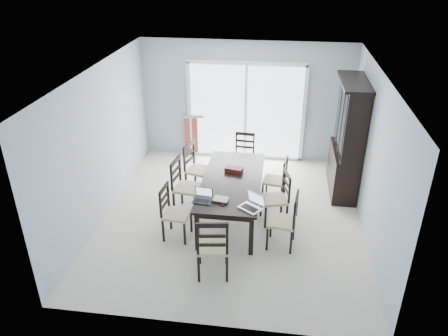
{
  "coord_description": "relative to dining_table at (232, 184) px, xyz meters",
  "views": [
    {
      "loc": [
        0.74,
        -6.46,
        4.33
      ],
      "look_at": [
        -0.14,
        0.0,
        0.97
      ],
      "focal_mm": 35.0,
      "sensor_mm": 36.0,
      "label": 1
    }
  ],
  "objects": [
    {
      "name": "chair_left_near",
      "position": [
        -0.9,
        -0.69,
        -0.11
      ],
      "size": [
        0.45,
        0.44,
        1.07
      ],
      "rotation": [
        0.0,
        0.0,
        -1.66
      ],
      "color": "black",
      "rests_on": "floor"
    },
    {
      "name": "chair_right_mid",
      "position": [
        0.82,
        -0.01,
        -0.1
      ],
      "size": [
        0.51,
        0.5,
        1.08
      ],
      "rotation": [
        0.0,
        0.0,
        1.84
      ],
      "color": "black",
      "rests_on": "floor"
    },
    {
      "name": "wall_right",
      "position": [
        2.25,
        0.0,
        0.63
      ],
      "size": [
        0.02,
        5.0,
        2.6
      ],
      "primitive_type": "cube",
      "color": "#93A2AF",
      "rests_on": "floor"
    },
    {
      "name": "chair_left_mid",
      "position": [
        -0.9,
        0.11,
        -0.06
      ],
      "size": [
        0.51,
        0.49,
        1.16
      ],
      "rotation": [
        0.0,
        0.0,
        -1.71
      ],
      "color": "black",
      "rests_on": "floor"
    },
    {
      "name": "hot_tub",
      "position": [
        -0.62,
        3.36,
        -0.2
      ],
      "size": [
        2.1,
        1.94,
        0.95
      ],
      "rotation": [
        0.0,
        0.0,
        0.18
      ],
      "color": "maroon",
      "rests_on": "balcony"
    },
    {
      "name": "chair_end_near",
      "position": [
        -0.08,
        -1.6,
        -0.05
      ],
      "size": [
        0.5,
        0.52,
        1.18
      ],
      "rotation": [
        0.0,
        0.0,
        0.15
      ],
      "color": "black",
      "rests_on": "floor"
    },
    {
      "name": "dining_table",
      "position": [
        0.0,
        0.0,
        0.0
      ],
      "size": [
        1.0,
        2.2,
        0.75
      ],
      "color": "black",
      "rests_on": "floor"
    },
    {
      "name": "railing",
      "position": [
        0.0,
        4.5,
        -0.12
      ],
      "size": [
        4.5,
        0.06,
        1.1
      ],
      "primitive_type": "cube",
      "color": "#99999E",
      "rests_on": "balcony"
    },
    {
      "name": "chair_right_near",
      "position": [
        0.96,
        -0.71,
        -0.09
      ],
      "size": [
        0.47,
        0.46,
        1.1
      ],
      "rotation": [
        0.0,
        0.0,
        1.45
      ],
      "color": "black",
      "rests_on": "floor"
    },
    {
      "name": "game_box",
      "position": [
        -0.0,
        0.3,
        0.12
      ],
      "size": [
        0.33,
        0.21,
        0.08
      ],
      "primitive_type": "cube",
      "rotation": [
        0.0,
        0.0,
        -0.19
      ],
      "color": "#4B0F12",
      "rests_on": "dining_table"
    },
    {
      "name": "balcony",
      "position": [
        0.0,
        3.5,
        -0.72
      ],
      "size": [
        4.5,
        2.0,
        0.1
      ],
      "primitive_type": "cube",
      "color": "gray",
      "rests_on": "ground"
    },
    {
      "name": "back_wall",
      "position": [
        0.0,
        2.5,
        0.63
      ],
      "size": [
        4.5,
        0.02,
        2.6
      ],
      "primitive_type": "cube",
      "color": "#93A2AF",
      "rests_on": "floor"
    },
    {
      "name": "china_hutch",
      "position": [
        2.02,
        1.25,
        0.4
      ],
      "size": [
        0.5,
        1.38,
        2.2
      ],
      "color": "black",
      "rests_on": "floor"
    },
    {
      "name": "chair_right_far",
      "position": [
        0.8,
        0.67,
        -0.13
      ],
      "size": [
        0.45,
        0.44,
        1.03
      ],
      "rotation": [
        0.0,
        0.0,
        1.41
      ],
      "color": "black",
      "rests_on": "floor"
    },
    {
      "name": "ceiling",
      "position": [
        0.0,
        0.0,
        1.93
      ],
      "size": [
        5.0,
        5.0,
        0.0
      ],
      "primitive_type": "plane",
      "rotation": [
        3.14,
        0.0,
        0.0
      ],
      "color": "white",
      "rests_on": "back_wall"
    },
    {
      "name": "laptop_silver",
      "position": [
        0.38,
        -0.87,
        0.13
      ],
      "size": [
        0.4,
        0.38,
        0.23
      ],
      "rotation": [
        0.0,
        0.0,
        -0.63
      ],
      "color": "silver",
      "rests_on": "dining_table"
    },
    {
      "name": "chair_end_far",
      "position": [
        0.06,
        1.59,
        -0.11
      ],
      "size": [
        0.43,
        0.44,
        1.07
      ],
      "rotation": [
        0.0,
        0.0,
        3.06
      ],
      "color": "black",
      "rests_on": "floor"
    },
    {
      "name": "cell_phone",
      "position": [
        -0.07,
        -0.82,
        0.08
      ],
      "size": [
        0.12,
        0.09,
        0.01
      ],
      "primitive_type": "cube",
      "rotation": [
        0.0,
        0.0,
        -0.43
      ],
      "color": "black",
      "rests_on": "dining_table"
    },
    {
      "name": "book_stack",
      "position": [
        -0.1,
        -0.7,
        0.1
      ],
      "size": [
        0.27,
        0.22,
        0.04
      ],
      "rotation": [
        0.0,
        0.0,
        -0.29
      ],
      "color": "maroon",
      "rests_on": "dining_table"
    },
    {
      "name": "chair_left_far",
      "position": [
        -0.82,
        0.84,
        -0.07
      ],
      "size": [
        0.54,
        0.53,
        1.14
      ],
      "rotation": [
        0.0,
        0.0,
        -1.85
      ],
      "color": "black",
      "rests_on": "floor"
    },
    {
      "name": "laptop_dark",
      "position": [
        -0.38,
        -0.75,
        0.13
      ],
      "size": [
        0.31,
        0.23,
        0.2
      ],
      "rotation": [
        0.0,
        0.0,
        -0.11
      ],
      "color": "black",
      "rests_on": "dining_table"
    },
    {
      "name": "sliding_door",
      "position": [
        0.0,
        2.48,
        0.41
      ],
      "size": [
        2.52,
        0.05,
        2.18
      ],
      "color": "silver",
      "rests_on": "floor"
    },
    {
      "name": "floor",
      "position": [
        0.0,
        0.0,
        -0.67
      ],
      "size": [
        5.0,
        5.0,
        0.0
      ],
      "primitive_type": "plane",
      "color": "beige",
      "rests_on": "ground"
    },
    {
      "name": "wall_left",
      "position": [
        -2.25,
        0.0,
        0.63
      ],
      "size": [
        0.02,
        5.0,
        2.6
      ],
      "primitive_type": "cube",
      "color": "#93A2AF",
      "rests_on": "floor"
    }
  ]
}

